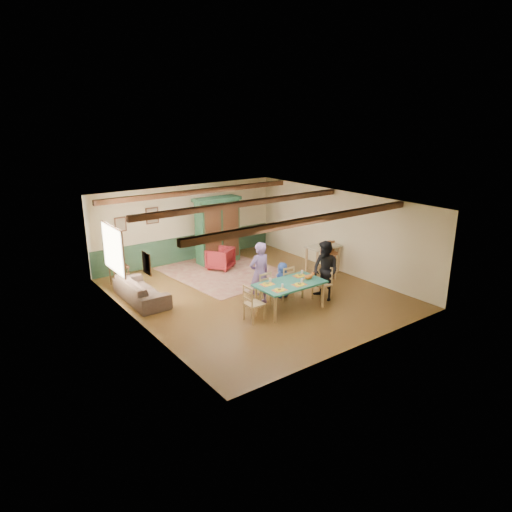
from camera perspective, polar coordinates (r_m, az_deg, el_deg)
floor at (r=13.45m, az=-0.30°, el=-4.65°), size 8.00×8.00×0.00m
wall_back at (r=16.31m, az=-8.61°, el=4.06°), size 7.00×0.02×2.70m
wall_left at (r=11.41m, az=-14.69°, el=-2.09°), size 0.02×8.00×2.70m
wall_right at (r=15.26m, az=10.41°, el=3.05°), size 0.02×8.00×2.70m
ceiling at (r=12.70m, az=-0.32°, el=6.73°), size 7.00×8.00×0.02m
wainscot_back at (r=16.52m, az=-8.44°, el=1.00°), size 6.95×0.03×0.90m
ceiling_beam_front at (r=10.97m, az=6.77°, el=4.45°), size 6.95×0.16×0.16m
ceiling_beam_mid at (r=13.03m, az=-1.36°, el=6.60°), size 6.95×0.16×0.16m
ceiling_beam_back at (r=15.21m, az=-7.04°, el=8.01°), size 6.95×0.16×0.16m
window_left at (r=12.90m, az=-17.48°, el=0.83°), size 0.06×1.60×1.30m
picture_left_wall at (r=10.77m, az=-13.50°, el=-0.91°), size 0.04×0.42×0.52m
picture_back_a at (r=15.65m, az=-12.85°, el=4.94°), size 0.45×0.04×0.55m
picture_back_b at (r=15.29m, az=-16.58°, el=3.80°), size 0.38×0.04×0.48m
dining_table at (r=12.24m, az=4.25°, el=-5.05°), size 1.85×1.03×0.77m
dining_chair_far_left at (r=12.50m, az=0.64°, el=-4.01°), size 0.43×0.45×0.97m
dining_chair_far_right at (r=12.98m, az=3.55°, el=-3.23°), size 0.43×0.45×0.97m
dining_chair_end_left at (r=11.53m, az=-0.24°, el=-5.89°), size 0.45×0.43×0.97m
dining_chair_end_right at (r=12.95m, az=8.25°, el=-3.43°), size 0.45×0.43×0.97m
person_man at (r=12.43m, az=0.42°, el=-2.19°), size 0.65×0.43×1.76m
person_woman at (r=12.90m, az=8.65°, el=-1.84°), size 0.64×0.82×1.69m
person_child at (r=13.03m, az=3.32°, el=-3.01°), size 0.50×0.33×1.03m
cat at (r=12.35m, az=6.60°, el=-2.55°), size 0.37×0.15×0.18m
place_setting_near_left at (r=11.56m, az=2.97°, el=-4.05°), size 0.41×0.31×0.11m
place_setting_near_center at (r=11.97m, az=5.46°, el=-3.36°), size 0.41×0.31×0.11m
place_setting_far_left at (r=11.94m, az=1.43°, el=-3.34°), size 0.41×0.31×0.11m
place_setting_far_right at (r=12.61m, az=5.50°, el=-2.27°), size 0.41×0.31×0.11m
area_rug at (r=15.25m, az=-4.00°, el=-1.99°), size 3.54×4.08×0.01m
armoire at (r=15.99m, az=-4.83°, el=3.21°), size 1.64×0.66×2.31m
armchair at (r=15.48m, az=-4.51°, el=-0.28°), size 1.11×1.11×0.74m
sofa at (r=13.21m, az=-14.18°, el=-4.14°), size 0.86×2.19×0.64m
end_table at (r=14.55m, az=-16.70°, el=-2.36°), size 0.52×0.52×0.64m
table_lamp at (r=14.36m, az=-16.91°, el=-0.07°), size 0.35×0.35×0.58m
counter_table at (r=15.15m, az=8.34°, el=-0.42°), size 1.13×0.68×0.93m
bar_stool_left at (r=14.55m, az=9.14°, el=-0.64°), size 0.43×0.47×1.21m
bar_stool_right at (r=15.35m, az=9.57°, el=-0.10°), size 0.41×0.44×1.01m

